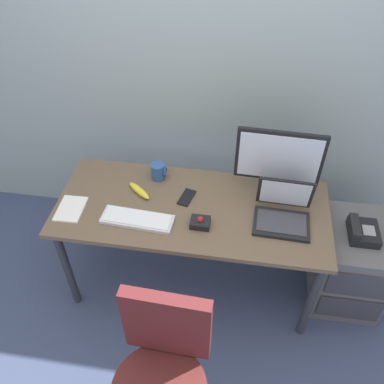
{
  "coord_description": "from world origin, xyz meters",
  "views": [
    {
      "loc": [
        0.26,
        -1.67,
        2.44
      ],
      "look_at": [
        0.0,
        0.0,
        0.85
      ],
      "focal_mm": 38.25,
      "sensor_mm": 36.0,
      "label": 1
    }
  ],
  "objects_px": {
    "keyboard": "(137,219)",
    "coffee_mug": "(158,171)",
    "trackball_mouse": "(200,222)",
    "paper_notepad": "(71,209)",
    "cell_phone": "(187,197)",
    "monitor_main": "(279,160)",
    "file_cabinet": "(349,263)",
    "desk_phone": "(362,231)",
    "banana": "(139,191)",
    "laptop": "(283,212)",
    "office_chair": "(163,383)"
  },
  "relations": [
    {
      "from": "file_cabinet",
      "to": "laptop",
      "type": "bearing_deg",
      "value": -169.31
    },
    {
      "from": "trackball_mouse",
      "to": "coffee_mug",
      "type": "xyz_separation_m",
      "value": [
        -0.31,
        0.36,
        0.03
      ]
    },
    {
      "from": "coffee_mug",
      "to": "desk_phone",
      "type": "bearing_deg",
      "value": -7.52
    },
    {
      "from": "monitor_main",
      "to": "keyboard",
      "type": "distance_m",
      "value": 0.87
    },
    {
      "from": "monitor_main",
      "to": "cell_phone",
      "type": "relative_size",
      "value": 3.47
    },
    {
      "from": "office_chair",
      "to": "coffee_mug",
      "type": "height_order",
      "value": "office_chair"
    },
    {
      "from": "desk_phone",
      "to": "paper_notepad",
      "type": "relative_size",
      "value": 0.96
    },
    {
      "from": "laptop",
      "to": "banana",
      "type": "xyz_separation_m",
      "value": [
        -0.85,
        0.09,
        -0.03
      ]
    },
    {
      "from": "trackball_mouse",
      "to": "paper_notepad",
      "type": "xyz_separation_m",
      "value": [
        -0.76,
        0.01,
        -0.02
      ]
    },
    {
      "from": "office_chair",
      "to": "banana",
      "type": "distance_m",
      "value": 1.08
    },
    {
      "from": "trackball_mouse",
      "to": "banana",
      "type": "distance_m",
      "value": 0.45
    },
    {
      "from": "keyboard",
      "to": "coffee_mug",
      "type": "relative_size",
      "value": 3.92
    },
    {
      "from": "file_cabinet",
      "to": "trackball_mouse",
      "type": "relative_size",
      "value": 5.32
    },
    {
      "from": "monitor_main",
      "to": "file_cabinet",
      "type": "bearing_deg",
      "value": -12.16
    },
    {
      "from": "trackball_mouse",
      "to": "cell_phone",
      "type": "distance_m",
      "value": 0.23
    },
    {
      "from": "trackball_mouse",
      "to": "paper_notepad",
      "type": "bearing_deg",
      "value": 179.62
    },
    {
      "from": "coffee_mug",
      "to": "cell_phone",
      "type": "relative_size",
      "value": 0.75
    },
    {
      "from": "trackball_mouse",
      "to": "monitor_main",
      "type": "bearing_deg",
      "value": 39.47
    },
    {
      "from": "paper_notepad",
      "to": "banana",
      "type": "relative_size",
      "value": 1.09
    },
    {
      "from": "monitor_main",
      "to": "keyboard",
      "type": "relative_size",
      "value": 1.18
    },
    {
      "from": "monitor_main",
      "to": "trackball_mouse",
      "type": "height_order",
      "value": "monitor_main"
    },
    {
      "from": "file_cabinet",
      "to": "monitor_main",
      "type": "xyz_separation_m",
      "value": [
        -0.55,
        0.12,
        0.69
      ]
    },
    {
      "from": "keyboard",
      "to": "cell_phone",
      "type": "xyz_separation_m",
      "value": [
        0.25,
        0.23,
        -0.01
      ]
    },
    {
      "from": "file_cabinet",
      "to": "trackball_mouse",
      "type": "xyz_separation_m",
      "value": [
        -0.95,
        -0.21,
        0.46
      ]
    },
    {
      "from": "laptop",
      "to": "banana",
      "type": "bearing_deg",
      "value": 174.2
    },
    {
      "from": "laptop",
      "to": "paper_notepad",
      "type": "xyz_separation_m",
      "value": [
        -1.21,
        -0.11,
        -0.05
      ]
    },
    {
      "from": "office_chair",
      "to": "coffee_mug",
      "type": "distance_m",
      "value": 1.21
    },
    {
      "from": "office_chair",
      "to": "banana",
      "type": "height_order",
      "value": "office_chair"
    },
    {
      "from": "keyboard",
      "to": "coffee_mug",
      "type": "xyz_separation_m",
      "value": [
        0.04,
        0.38,
        0.04
      ]
    },
    {
      "from": "desk_phone",
      "to": "keyboard",
      "type": "relative_size",
      "value": 0.48
    },
    {
      "from": "office_chair",
      "to": "desk_phone",
      "type": "bearing_deg",
      "value": 43.9
    },
    {
      "from": "desk_phone",
      "to": "coffee_mug",
      "type": "height_order",
      "value": "coffee_mug"
    },
    {
      "from": "monitor_main",
      "to": "paper_notepad",
      "type": "height_order",
      "value": "monitor_main"
    },
    {
      "from": "office_chair",
      "to": "coffee_mug",
      "type": "bearing_deg",
      "value": 102.32
    },
    {
      "from": "paper_notepad",
      "to": "trackball_mouse",
      "type": "bearing_deg",
      "value": -0.38
    },
    {
      "from": "office_chair",
      "to": "cell_phone",
      "type": "height_order",
      "value": "office_chair"
    },
    {
      "from": "trackball_mouse",
      "to": "coffee_mug",
      "type": "relative_size",
      "value": 1.03
    },
    {
      "from": "file_cabinet",
      "to": "keyboard",
      "type": "height_order",
      "value": "keyboard"
    },
    {
      "from": "banana",
      "to": "file_cabinet",
      "type": "bearing_deg",
      "value": 0.3
    },
    {
      "from": "trackball_mouse",
      "to": "keyboard",
      "type": "bearing_deg",
      "value": -176.45
    },
    {
      "from": "laptop",
      "to": "trackball_mouse",
      "type": "height_order",
      "value": "laptop"
    },
    {
      "from": "office_chair",
      "to": "paper_notepad",
      "type": "bearing_deg",
      "value": 131.7
    },
    {
      "from": "monitor_main",
      "to": "coffee_mug",
      "type": "relative_size",
      "value": 4.62
    },
    {
      "from": "keyboard",
      "to": "paper_notepad",
      "type": "height_order",
      "value": "keyboard"
    },
    {
      "from": "keyboard",
      "to": "paper_notepad",
      "type": "bearing_deg",
      "value": 176.18
    },
    {
      "from": "monitor_main",
      "to": "coffee_mug",
      "type": "xyz_separation_m",
      "value": [
        -0.71,
        0.03,
        -0.2
      ]
    },
    {
      "from": "file_cabinet",
      "to": "banana",
      "type": "height_order",
      "value": "banana"
    },
    {
      "from": "cell_phone",
      "to": "monitor_main",
      "type": "bearing_deg",
      "value": 27.45
    },
    {
      "from": "monitor_main",
      "to": "cell_phone",
      "type": "xyz_separation_m",
      "value": [
        -0.51,
        -0.12,
        -0.25
      ]
    },
    {
      "from": "office_chair",
      "to": "keyboard",
      "type": "height_order",
      "value": "office_chair"
    }
  ]
}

